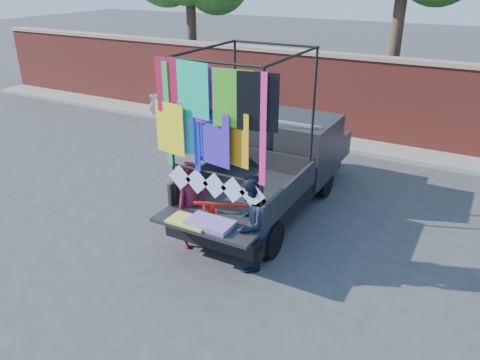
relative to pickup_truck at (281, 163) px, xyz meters
The scene contains 8 objects.
ground 2.21m from the pickup_truck, 91.05° to the right, with size 90.00×90.00×0.00m, color #38383A.
brick_wall 5.00m from the pickup_truck, 90.43° to the left, with size 30.00×0.45×2.61m.
curb 4.37m from the pickup_truck, 90.50° to the left, with size 30.00×1.20×0.12m, color gray.
pickup_truck is the anchor object (origin of this frame).
sedan 6.28m from the pickup_truck, 138.75° to the left, with size 1.35×3.88×1.28m, color #AEB3B6.
woman 2.70m from the pickup_truck, 103.37° to the right, with size 0.63×0.41×1.72m, color maroon.
man 2.84m from the pickup_truck, 76.25° to the right, with size 0.85×0.67×1.76m, color black.
streamer_bundle 2.71m from the pickup_truck, 91.75° to the right, with size 0.93×0.39×0.67m.
Camera 1 is at (3.95, -7.00, 4.87)m, focal length 35.00 mm.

